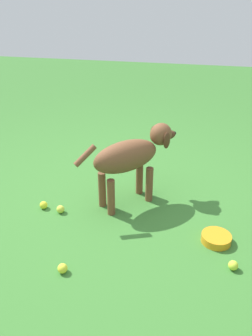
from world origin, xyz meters
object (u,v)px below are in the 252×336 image
object	(u,v)px
tennis_ball_1	(63,268)
dog	(132,156)
tennis_ball_2	(233,265)
tennis_ball_3	(44,205)
tennis_ball_0	(60,209)
water_bowl	(216,238)

from	to	relation	value
tennis_ball_1	dog	bearing A→B (deg)	165.61
tennis_ball_2	tennis_ball_3	xyz separation A→B (m)	(-0.36, -1.55, 0.00)
tennis_ball_1	tennis_ball_2	world-z (taller)	same
tennis_ball_0	water_bowl	xyz separation A→B (m)	(0.07, 1.27, -0.00)
water_bowl	tennis_ball_2	bearing A→B (deg)	22.87
tennis_ball_3	dog	bearing A→B (deg)	112.98
dog	tennis_ball_2	distance (m)	1.15
dog	tennis_ball_0	size ratio (longest dim) A/B	11.49
tennis_ball_0	tennis_ball_3	xyz separation A→B (m)	(-0.02, -0.17, 0.00)
tennis_ball_0	tennis_ball_2	size ratio (longest dim) A/B	1.00
tennis_ball_1	water_bowl	size ratio (longest dim) A/B	0.30
tennis_ball_3	water_bowl	world-z (taller)	tennis_ball_3
dog	tennis_ball_2	xyz separation A→B (m)	(0.66, 0.85, -0.41)
tennis_ball_2	tennis_ball_3	distance (m)	1.59
tennis_ball_3	water_bowl	bearing A→B (deg)	86.21
dog	water_bowl	size ratio (longest dim) A/B	3.45
tennis_ball_0	water_bowl	world-z (taller)	tennis_ball_0
tennis_ball_0	water_bowl	size ratio (longest dim) A/B	0.30
tennis_ball_2	tennis_ball_3	size ratio (longest dim) A/B	1.00
tennis_ball_2	water_bowl	size ratio (longest dim) A/B	0.30
dog	tennis_ball_1	bearing A→B (deg)	-151.07
tennis_ball_0	tennis_ball_1	bearing A→B (deg)	24.96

